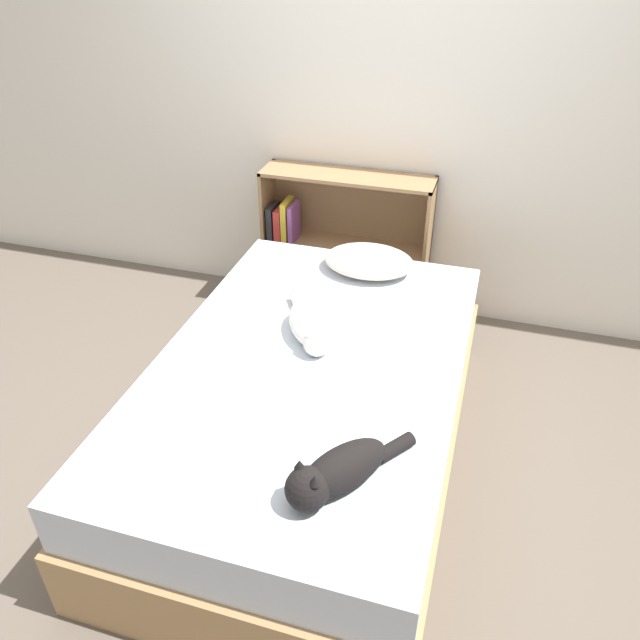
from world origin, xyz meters
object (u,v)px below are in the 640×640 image
(bed, at_px, (310,410))
(cat_light, at_px, (310,325))
(pillow, at_px, (369,261))
(cat_dark, at_px, (335,473))
(bookshelf, at_px, (341,239))

(bed, distance_m, cat_light, 0.38)
(cat_light, bearing_deg, pillow, 140.38)
(pillow, relative_size, cat_light, 0.99)
(pillow, bearing_deg, cat_dark, -81.17)
(bed, relative_size, cat_light, 4.36)
(bed, bearing_deg, pillow, 85.56)
(cat_light, xyz_separation_m, cat_dark, (0.34, -0.80, 0.01))
(cat_dark, bearing_deg, cat_light, -120.67)
(bed, xyz_separation_m, pillow, (0.06, 0.82, 0.34))
(cat_dark, distance_m, bookshelf, 2.05)
(pillow, distance_m, bookshelf, 0.61)
(pillow, height_order, bookshelf, bookshelf)
(bed, xyz_separation_m, cat_dark, (0.29, -0.64, 0.35))
(bed, height_order, cat_dark, cat_dark)
(pillow, distance_m, cat_dark, 1.48)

